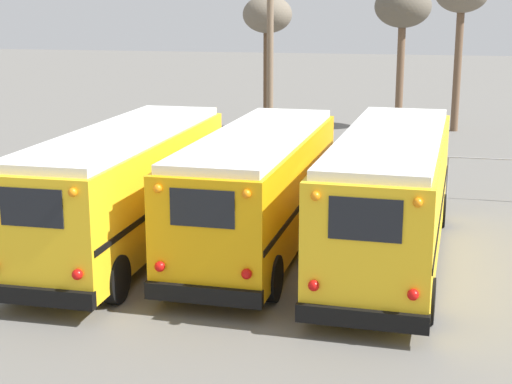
{
  "coord_description": "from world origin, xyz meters",
  "views": [
    {
      "loc": [
        4.15,
        -18.99,
        6.34
      ],
      "look_at": [
        0.0,
        -0.17,
        1.64
      ],
      "focal_mm": 55.0,
      "sensor_mm": 36.0,
      "label": 1
    }
  ],
  "objects_px": {
    "utility_pole": "(270,45)",
    "bare_tree_0": "(267,18)",
    "school_bus_0": "(126,185)",
    "bare_tree_2": "(403,10)",
    "school_bus_2": "(390,194)",
    "school_bus_1": "(258,187)"
  },
  "relations": [
    {
      "from": "bare_tree_2",
      "to": "utility_pole",
      "type": "bearing_deg",
      "value": -135.39
    },
    {
      "from": "school_bus_1",
      "to": "bare_tree_0",
      "type": "relative_size",
      "value": 1.45
    },
    {
      "from": "school_bus_0",
      "to": "school_bus_2",
      "type": "height_order",
      "value": "school_bus_2"
    },
    {
      "from": "bare_tree_0",
      "to": "bare_tree_2",
      "type": "height_order",
      "value": "bare_tree_2"
    },
    {
      "from": "school_bus_1",
      "to": "bare_tree_0",
      "type": "height_order",
      "value": "bare_tree_0"
    },
    {
      "from": "school_bus_1",
      "to": "school_bus_2",
      "type": "relative_size",
      "value": 0.95
    },
    {
      "from": "school_bus_2",
      "to": "utility_pole",
      "type": "height_order",
      "value": "utility_pole"
    },
    {
      "from": "school_bus_2",
      "to": "bare_tree_2",
      "type": "distance_m",
      "value": 16.79
    },
    {
      "from": "school_bus_1",
      "to": "bare_tree_2",
      "type": "bearing_deg",
      "value": 79.8
    },
    {
      "from": "utility_pole",
      "to": "bare_tree_0",
      "type": "distance_m",
      "value": 9.05
    },
    {
      "from": "school_bus_0",
      "to": "school_bus_1",
      "type": "distance_m",
      "value": 3.41
    },
    {
      "from": "school_bus_2",
      "to": "bare_tree_0",
      "type": "relative_size",
      "value": 1.52
    },
    {
      "from": "school_bus_0",
      "to": "utility_pole",
      "type": "relative_size",
      "value": 1.09
    },
    {
      "from": "school_bus_0",
      "to": "bare_tree_0",
      "type": "xyz_separation_m",
      "value": [
        -0.56,
        20.72,
        3.77
      ]
    },
    {
      "from": "bare_tree_0",
      "to": "school_bus_0",
      "type": "bearing_deg",
      "value": -88.46
    },
    {
      "from": "school_bus_0",
      "to": "utility_pole",
      "type": "distance_m",
      "value": 12.35
    },
    {
      "from": "school_bus_2",
      "to": "bare_tree_2",
      "type": "xyz_separation_m",
      "value": [
        -0.46,
        16.25,
        4.2
      ]
    },
    {
      "from": "bare_tree_0",
      "to": "bare_tree_2",
      "type": "bearing_deg",
      "value": -30.64
    },
    {
      "from": "school_bus_0",
      "to": "utility_pole",
      "type": "bearing_deg",
      "value": 83.47
    },
    {
      "from": "school_bus_2",
      "to": "utility_pole",
      "type": "relative_size",
      "value": 1.12
    },
    {
      "from": "utility_pole",
      "to": "school_bus_2",
      "type": "bearing_deg",
      "value": -65.12
    },
    {
      "from": "school_bus_0",
      "to": "school_bus_2",
      "type": "xyz_separation_m",
      "value": [
        6.68,
        0.45,
        0.02
      ]
    }
  ]
}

